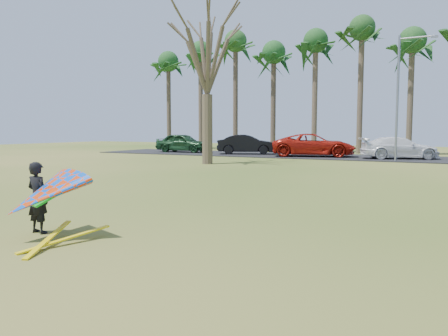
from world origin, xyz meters
The scene contains 16 objects.
ground centered at (0.00, 0.00, 0.00)m, with size 100.00×100.00×0.00m, color #255111.
parking_strip centered at (0.00, 25.00, 0.03)m, with size 46.00×7.00×0.06m, color black.
palm_0 centered at (-22.00, 31.00, 9.17)m, with size 4.84×4.84×10.84m.
palm_1 centered at (-18.00, 31.00, 9.85)m, with size 4.84×4.84×11.54m.
palm_2 centered at (-14.00, 31.00, 10.52)m, with size 4.84×4.84×12.24m.
palm_3 centered at (-10.00, 31.00, 9.17)m, with size 4.84×4.84×10.84m.
palm_4 centered at (-6.00, 31.00, 9.85)m, with size 4.84×4.84×11.54m.
palm_5 centered at (-2.00, 31.00, 10.52)m, with size 4.84×4.84×12.24m.
palm_6 centered at (2.00, 31.00, 9.17)m, with size 4.84×4.84×10.84m.
bare_tree_left centered at (-8.00, 15.00, 6.92)m, with size 6.60×6.60×9.70m.
streetlight centered at (2.16, 22.00, 4.46)m, with size 2.28×0.18×8.00m.
car_0 centered at (-16.20, 24.83, 0.90)m, with size 1.97×4.91×1.67m, color #173A1D.
car_1 centered at (-9.84, 24.73, 0.86)m, with size 1.69×4.85×1.60m, color black.
car_2 centered at (-4.06, 24.23, 0.92)m, with size 2.85×6.17×1.72m, color #AB180D.
car_3 centered at (1.97, 24.50, 0.82)m, with size 2.12×5.21×1.51m, color white.
kite_flyer centered at (-1.70, -2.32, 0.84)m, with size 2.13×2.39×2.02m.
Camera 1 is at (5.31, -8.07, 2.12)m, focal length 35.00 mm.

